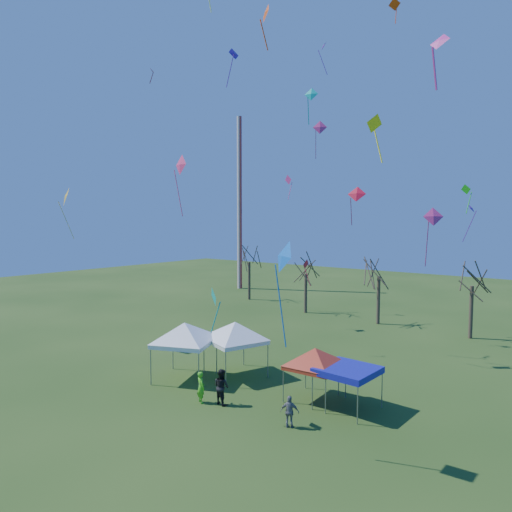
# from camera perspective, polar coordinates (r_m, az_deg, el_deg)

# --- Properties ---
(ground) EXTENTS (140.00, 140.00, 0.00)m
(ground) POSITION_cam_1_polar(r_m,az_deg,el_deg) (25.05, -3.17, -19.06)
(ground) COLOR #254215
(ground) RESTS_ON ground
(radio_mast) EXTENTS (0.70, 0.70, 25.00)m
(radio_mast) POSITION_cam_1_polar(r_m,az_deg,el_deg) (67.06, -2.08, 6.57)
(radio_mast) COLOR silver
(radio_mast) RESTS_ON ground
(tree_0) EXTENTS (3.83, 3.83, 8.44)m
(tree_0) POSITION_cam_1_polar(r_m,az_deg,el_deg) (57.46, -0.85, 0.94)
(tree_0) COLOR #3D2D21
(tree_0) RESTS_ON ground
(tree_1) EXTENTS (3.42, 3.42, 7.54)m
(tree_1) POSITION_cam_1_polar(r_m,az_deg,el_deg) (49.46, 6.27, -0.46)
(tree_1) COLOR #3D2D21
(tree_1) RESTS_ON ground
(tree_2) EXTENTS (3.71, 3.71, 8.18)m
(tree_2) POSITION_cam_1_polar(r_m,az_deg,el_deg) (45.33, 15.15, -0.40)
(tree_2) COLOR #3D2D21
(tree_2) RESTS_ON ground
(tree_3) EXTENTS (3.59, 3.59, 7.91)m
(tree_3) POSITION_cam_1_polar(r_m,az_deg,el_deg) (42.48, 25.46, -1.28)
(tree_3) COLOR #3D2D21
(tree_3) RESTS_ON ground
(tent_white_west) EXTENTS (4.39, 4.39, 4.17)m
(tent_white_west) POSITION_cam_1_polar(r_m,az_deg,el_deg) (29.29, -8.93, -8.69)
(tent_white_west) COLOR gray
(tent_white_west) RESTS_ON ground
(tent_white_mid) EXTENTS (4.31, 4.31, 4.05)m
(tent_white_mid) POSITION_cam_1_polar(r_m,az_deg,el_deg) (29.63, -2.61, -8.68)
(tent_white_mid) COLOR gray
(tent_white_mid) RESTS_ON ground
(tent_red) EXTENTS (3.87, 3.87, 3.42)m
(tent_red) POSITION_cam_1_polar(r_m,az_deg,el_deg) (25.97, 7.41, -11.76)
(tent_red) COLOR gray
(tent_red) RESTS_ON ground
(tent_blue) EXTENTS (3.00, 3.00, 2.24)m
(tent_blue) POSITION_cam_1_polar(r_m,az_deg,el_deg) (25.32, 11.38, -13.89)
(tent_blue) COLOR gray
(tent_blue) RESTS_ON ground
(person_dark) EXTENTS (1.03, 0.86, 1.94)m
(person_dark) POSITION_cam_1_polar(r_m,az_deg,el_deg) (25.89, -4.33, -15.95)
(person_dark) COLOR black
(person_dark) RESTS_ON ground
(person_grey) EXTENTS (0.99, 0.72, 1.56)m
(person_grey) POSITION_cam_1_polar(r_m,az_deg,el_deg) (23.31, 4.24, -18.84)
(person_grey) COLOR slate
(person_grey) RESTS_ON ground
(person_green) EXTENTS (0.74, 0.62, 1.73)m
(person_green) POSITION_cam_1_polar(r_m,az_deg,el_deg) (26.20, -6.90, -15.97)
(person_green) COLOR #49C920
(person_green) RESTS_ON ground
(kite_15) EXTENTS (0.82, 0.55, 1.57)m
(kite_15) POSITION_cam_1_polar(r_m,az_deg,el_deg) (33.63, 16.94, 27.84)
(kite_15) COLOR #F4400C
(kite_15) RESTS_ON ground
(kite_11) EXTENTS (1.46, 1.12, 2.82)m
(kite_11) POSITION_cam_1_polar(r_m,az_deg,el_deg) (33.27, 12.47, 7.58)
(kite_11) COLOR red
(kite_11) RESTS_ON ground
(kite_1) EXTENTS (0.97, 0.78, 2.29)m
(kite_1) POSITION_cam_1_polar(r_m,az_deg,el_deg) (22.97, -5.22, -5.12)
(kite_1) COLOR #0BACAA
(kite_1) RESTS_ON ground
(kite_8) EXTENTS (1.50, 0.73, 4.36)m
(kite_8) POSITION_cam_1_polar(r_m,az_deg,el_deg) (33.17, -9.46, 11.13)
(kite_8) COLOR #FA376A
(kite_8) RESTS_ON ground
(kite_14) EXTENTS (1.68, 1.40, 4.16)m
(kite_14) POSITION_cam_1_polar(r_m,az_deg,el_deg) (39.38, -22.70, 6.84)
(kite_14) COLOR yellow
(kite_14) RESTS_ON ground
(kite_7) EXTENTS (0.90, 1.12, 3.12)m
(kite_7) POSITION_cam_1_polar(r_m,az_deg,el_deg) (39.17, -2.79, 23.89)
(kite_7) COLOR #55169D
(kite_7) RESTS_ON ground
(kite_17) EXTENTS (1.11, 0.85, 3.21)m
(kite_17) POSITION_cam_1_polar(r_m,az_deg,el_deg) (26.07, 21.27, 4.50)
(kite_17) COLOR #CE2D7A
(kite_17) RESTS_ON ground
(kite_20) EXTENTS (0.62, 0.68, 1.30)m
(kite_20) POSITION_cam_1_polar(r_m,az_deg,el_deg) (39.61, -12.86, 21.60)
(kite_20) COLOR red
(kite_20) RESTS_ON ground
(kite_24) EXTENTS (1.08, 0.83, 2.75)m
(kite_24) POSITION_cam_1_polar(r_m,az_deg,el_deg) (34.74, 7.98, 15.60)
(kite_24) COLOR #D52F74
(kite_24) RESTS_ON ground
(kite_9) EXTENTS (0.68, 0.53, 1.52)m
(kite_9) POSITION_cam_1_polar(r_m,az_deg,el_deg) (14.61, 21.92, 23.41)
(kite_9) COLOR #E13296
(kite_9) RESTS_ON ground
(kite_25) EXTENTS (0.84, 0.71, 1.87)m
(kite_25) POSITION_cam_1_polar(r_m,az_deg,el_deg) (21.86, 1.15, 28.00)
(kite_25) COLOR #FB4D0D
(kite_25) RESTS_ON ground
(kite_19) EXTENTS (0.89, 0.70, 2.19)m
(kite_19) POSITION_cam_1_polar(r_m,az_deg,el_deg) (37.26, 24.80, 7.50)
(kite_19) COLOR green
(kite_19) RESTS_ON ground
(kite_26) EXTENTS (1.11, 1.14, 2.79)m
(kite_26) POSITION_cam_1_polar(r_m,az_deg,el_deg) (44.36, 8.44, 24.48)
(kite_26) COLOR purple
(kite_26) RESTS_ON ground
(kite_13) EXTENTS (0.72, 0.99, 2.55)m
(kite_13) POSITION_cam_1_polar(r_m,az_deg,el_deg) (42.33, 6.22, -1.06)
(kite_13) COLOR red
(kite_13) RESTS_ON ground
(kite_2) EXTENTS (1.14, 0.68, 2.75)m
(kite_2) POSITION_cam_1_polar(r_m,az_deg,el_deg) (50.66, 4.09, 9.46)
(kite_2) COLOR #E2328D
(kite_2) RESTS_ON ground
(kite_5) EXTENTS (1.50, 1.26, 4.61)m
(kite_5) POSITION_cam_1_polar(r_m,az_deg,el_deg) (18.94, 3.41, -0.21)
(kite_5) COLOR blue
(kite_5) RESTS_ON ground
(kite_18) EXTENTS (0.88, 0.54, 2.17)m
(kite_18) POSITION_cam_1_polar(r_m,az_deg,el_deg) (28.99, 6.89, 19.37)
(kite_18) COLOR #0CBAAE
(kite_18) RESTS_ON ground
(kite_22) EXTENTS (0.93, 0.90, 2.93)m
(kite_22) POSITION_cam_1_polar(r_m,az_deg,el_deg) (38.41, 25.33, 5.29)
(kite_22) COLOR #6F17A3
(kite_22) RESTS_ON ground
(kite_27) EXTENTS (0.79, 0.97, 2.11)m
(kite_27) POSITION_cam_1_polar(r_m,az_deg,el_deg) (21.11, 14.55, 15.65)
(kite_27) COLOR yellow
(kite_27) RESTS_ON ground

